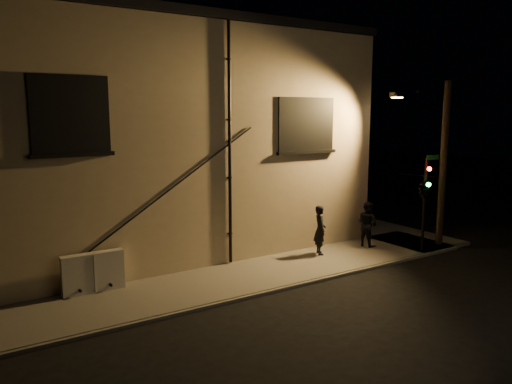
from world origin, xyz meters
TOP-DOWN VIEW (x-y plane):
  - ground at (0.00, 0.00)m, footprint 90.00×90.00m
  - sidewalk at (1.22, 4.39)m, footprint 21.00×16.00m
  - building at (-3.00, 8.99)m, footprint 16.20×12.23m
  - utility_cabinet at (-6.68, 2.70)m, footprint 1.82×0.31m
  - pedestrian_a at (1.63, 2.09)m, footprint 0.69×0.80m
  - pedestrian_b at (3.98, 1.96)m, footprint 0.77×0.95m
  - traffic_signal at (5.10, 0.19)m, footprint 1.40×2.19m
  - streetlamp_pole at (6.56, 0.64)m, footprint 2.01×1.38m

SIDE VIEW (x-z plane):
  - ground at x=0.00m, z-range 0.00..0.00m
  - sidewalk at x=1.22m, z-range 0.00..0.12m
  - utility_cabinet at x=-6.68m, z-range 0.12..1.32m
  - pedestrian_b at x=3.98m, z-range 0.12..1.94m
  - pedestrian_a at x=1.63m, z-range 0.12..1.98m
  - traffic_signal at x=5.10m, z-range 0.77..4.47m
  - streetlamp_pole at x=6.56m, z-range 0.25..6.92m
  - building at x=-3.00m, z-range 0.00..8.80m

